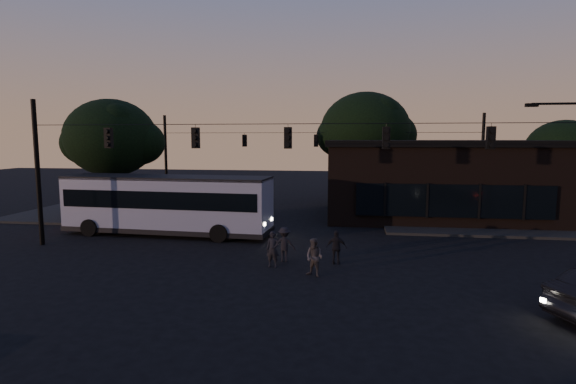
# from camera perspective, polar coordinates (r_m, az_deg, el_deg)

# --- Properties ---
(ground) EXTENTS (120.00, 120.00, 0.00)m
(ground) POSITION_cam_1_polar(r_m,az_deg,el_deg) (18.03, -1.86, -11.02)
(ground) COLOR black
(ground) RESTS_ON ground
(sidewalk_far_right) EXTENTS (14.00, 10.00, 0.15)m
(sidewalk_far_right) POSITION_cam_1_polar(r_m,az_deg,el_deg) (32.63, 24.13, -3.40)
(sidewalk_far_right) COLOR black
(sidewalk_far_right) RESTS_ON ground
(sidewalk_far_left) EXTENTS (14.00, 10.00, 0.15)m
(sidewalk_far_left) POSITION_cam_1_polar(r_m,az_deg,el_deg) (35.70, -20.37, -2.40)
(sidewalk_far_left) COLOR black
(sidewalk_far_left) RESTS_ON ground
(building) EXTENTS (15.40, 10.41, 5.40)m
(building) POSITION_cam_1_polar(r_m,az_deg,el_deg) (33.53, 18.49, 1.64)
(building) COLOR black
(building) RESTS_ON ground
(tree_behind) EXTENTS (7.60, 7.60, 9.43)m
(tree_behind) POSITION_cam_1_polar(r_m,az_deg,el_deg) (38.92, 9.78, 7.69)
(tree_behind) COLOR black
(tree_behind) RESTS_ON ground
(tree_right) EXTENTS (5.20, 5.20, 6.86)m
(tree_right) POSITION_cam_1_polar(r_m,az_deg,el_deg) (37.98, 31.58, 4.47)
(tree_right) COLOR black
(tree_right) RESTS_ON ground
(tree_left) EXTENTS (6.40, 6.40, 8.30)m
(tree_left) POSITION_cam_1_polar(r_m,az_deg,el_deg) (34.41, -21.55, 6.41)
(tree_left) COLOR black
(tree_left) RESTS_ON ground
(signal_rig_near) EXTENTS (26.24, 0.30, 7.50)m
(signal_rig_near) POSITION_cam_1_polar(r_m,az_deg,el_deg) (21.14, 0.00, 3.90)
(signal_rig_near) COLOR black
(signal_rig_near) RESTS_ON ground
(signal_rig_far) EXTENTS (26.24, 0.30, 7.50)m
(signal_rig_far) POSITION_cam_1_polar(r_m,az_deg,el_deg) (37.05, 3.58, 4.76)
(signal_rig_far) COLOR black
(signal_rig_far) RESTS_ON ground
(bus) EXTENTS (12.14, 3.44, 3.38)m
(bus) POSITION_cam_1_polar(r_m,az_deg,el_deg) (26.72, -15.06, -1.22)
(bus) COLOR gray
(bus) RESTS_ON ground
(pedestrian_a) EXTENTS (0.59, 0.40, 1.56)m
(pedestrian_a) POSITION_cam_1_polar(r_m,az_deg,el_deg) (19.51, -1.94, -7.27)
(pedestrian_a) COLOR black
(pedestrian_a) RESTS_ON ground
(pedestrian_b) EXTENTS (0.93, 0.86, 1.54)m
(pedestrian_b) POSITION_cam_1_polar(r_m,az_deg,el_deg) (18.24, 3.36, -8.29)
(pedestrian_b) COLOR #3C3637
(pedestrian_b) RESTS_ON ground
(pedestrian_c) EXTENTS (0.90, 0.41, 1.52)m
(pedestrian_c) POSITION_cam_1_polar(r_m,az_deg,el_deg) (19.99, 6.18, -7.01)
(pedestrian_c) COLOR black
(pedestrian_c) RESTS_ON ground
(pedestrian_d) EXTENTS (1.06, 0.67, 1.58)m
(pedestrian_d) POSITION_cam_1_polar(r_m,az_deg,el_deg) (20.32, -0.46, -6.67)
(pedestrian_d) COLOR black
(pedestrian_d) RESTS_ON ground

